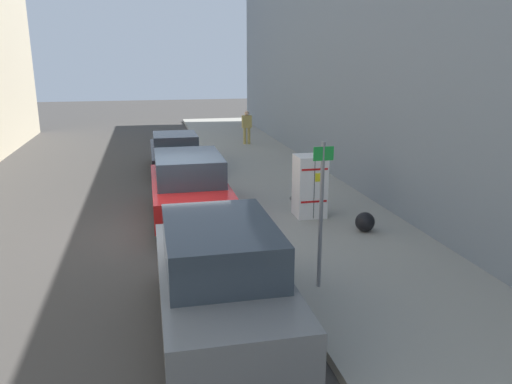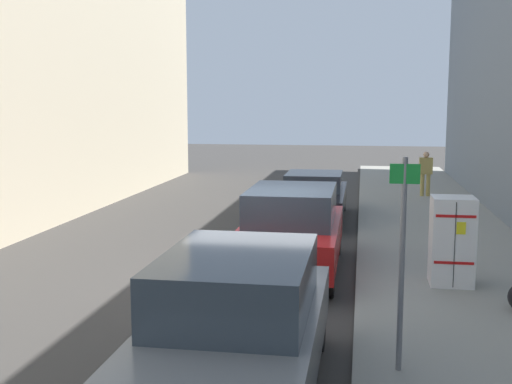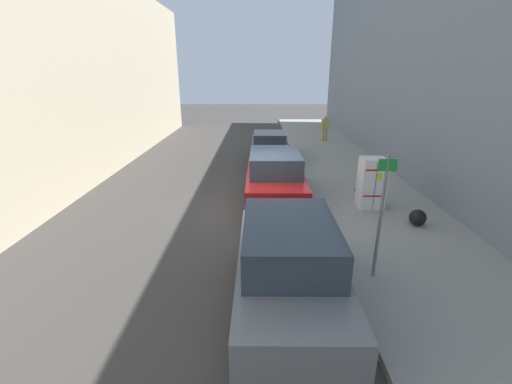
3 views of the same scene
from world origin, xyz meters
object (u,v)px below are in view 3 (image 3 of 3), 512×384
Objects in this scene: street_sign_post at (381,212)px; trash_bag at (418,218)px; discarded_refrigerator at (372,183)px; parked_suv_gray at (289,263)px; parked_suv_red at (275,176)px; parked_sedan_dark at (270,146)px; pedestrian_walking_far at (325,127)px.

street_sign_post is 3.56m from trash_bag.
discarded_refrigerator is 0.61× the size of street_sign_post.
street_sign_post is 0.60× the size of parked_suv_gray.
discarded_refrigerator is 0.36× the size of parked_suv_red.
parked_suv_gray reaches higher than parked_sedan_dark.
parked_suv_red is (0.00, 5.99, 0.18)m from parked_sedan_dark.
trash_bag is (-0.93, 1.45, -0.58)m from discarded_refrigerator.
trash_bag is 5.23m from parked_suv_gray.
discarded_refrigerator is 1.02× the size of pedestrian_walking_far.
street_sign_post is 0.60× the size of parked_suv_red.
parked_suv_red is (3.64, 10.38, -0.17)m from pedestrian_walking_far.
parked_suv_gray is (3.64, 16.19, -0.16)m from pedestrian_walking_far.
parked_suv_gray is (1.91, 0.74, -0.74)m from street_sign_post.
discarded_refrigerator reaches higher than pedestrian_walking_far.
pedestrian_walking_far is 0.34× the size of parked_sedan_dark.
street_sign_post is 2.18m from parked_suv_gray.
street_sign_post is at bearing -158.82° from parked_suv_gray.
pedestrian_walking_far reaches higher than trash_bag.
trash_bag is at bearing 122.57° from discarded_refrigerator.
discarded_refrigerator is 4.28m from street_sign_post.
parked_suv_red is at bearing -90.00° from parked_suv_gray.
pedestrian_walking_far is (-0.59, -11.39, 0.09)m from discarded_refrigerator.
pedestrian_walking_far reaches higher than parked_sedan_dark.
parked_suv_red is at bearing -31.72° from trash_bag.
pedestrian_walking_far is at bearing -96.40° from street_sign_post.
pedestrian_walking_far is at bearing -92.94° from discarded_refrigerator.
pedestrian_walking_far is 16.59m from parked_suv_gray.
trash_bag is 0.10× the size of parked_sedan_dark.
pedestrian_walking_far is 0.35× the size of parked_suv_gray.
discarded_refrigerator is 5.69m from parked_suv_gray.
discarded_refrigerator is 3.44× the size of trash_bag.
parked_sedan_dark is at bearing -80.21° from street_sign_post.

